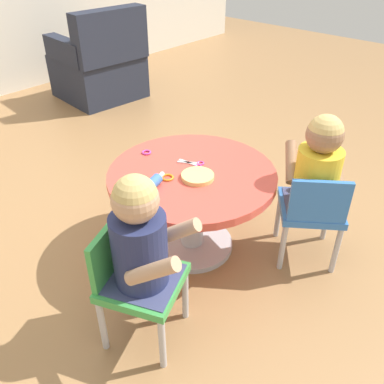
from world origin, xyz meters
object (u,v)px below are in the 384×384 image
object	(u,v)px
craft_table	(192,193)
rolling_pin	(150,186)
armchair_dark	(100,66)
craft_scissors	(194,164)
child_chair_left	(135,279)
seated_child_right	(318,166)
child_chair_right	(312,210)
seated_child_left	(140,237)

from	to	relation	value
craft_table	rolling_pin	size ratio (longest dim) A/B	3.65
craft_table	armchair_dark	distance (m)	2.40
craft_scissors	rolling_pin	bearing A→B (deg)	-178.40
child_chair_left	seated_child_right	distance (m)	0.99
armchair_dark	craft_scissors	size ratio (longest dim) A/B	5.97
child_chair_left	craft_scissors	world-z (taller)	child_chair_left
craft_table	seated_child_right	world-z (taller)	seated_child_right
seated_child_right	craft_scissors	bearing A→B (deg)	120.12
child_chair_left	armchair_dark	xyz separation A→B (m)	(1.62, 2.35, 0.00)
armchair_dark	rolling_pin	world-z (taller)	armchair_dark
child_chair_left	child_chair_right	distance (m)	0.94
craft_table	child_chair_left	size ratio (longest dim) A/B	1.54
child_chair_right	craft_scissors	xyz separation A→B (m)	(-0.27, 0.54, 0.17)
rolling_pin	armchair_dark	bearing A→B (deg)	58.27
craft_table	armchair_dark	size ratio (longest dim) A/B	0.97
child_chair_left	craft_table	bearing A→B (deg)	19.65
seated_child_right	rolling_pin	world-z (taller)	seated_child_right
child_chair_right	armchair_dark	world-z (taller)	armchair_dark
seated_child_right	seated_child_left	bearing A→B (deg)	165.40
seated_child_left	seated_child_right	bearing A→B (deg)	-14.60
seated_child_right	rolling_pin	size ratio (longest dim) A/B	2.25
child_chair_right	craft_scissors	bearing A→B (deg)	116.33
craft_table	child_chair_left	bearing A→B (deg)	-160.35
armchair_dark	craft_scissors	bearing A→B (deg)	-115.41
seated_child_left	child_chair_right	xyz separation A→B (m)	(0.87, -0.26, -0.23)
craft_table	seated_child_left	world-z (taller)	seated_child_left
craft_table	child_chair_left	world-z (taller)	child_chair_left
armchair_dark	seated_child_right	bearing A→B (deg)	-105.02
child_chair_right	seated_child_right	distance (m)	0.23
seated_child_right	craft_scissors	xyz separation A→B (m)	(-0.30, 0.51, -0.06)
rolling_pin	craft_scissors	distance (m)	0.31
armchair_dark	rolling_pin	distance (m)	2.49
child_chair_left	rolling_pin	world-z (taller)	child_chair_left
child_chair_left	craft_scissors	xyz separation A→B (m)	(0.62, 0.24, 0.17)
craft_scissors	child_chair_left	bearing A→B (deg)	-158.86
craft_table	craft_scissors	size ratio (longest dim) A/B	5.81
child_chair_right	craft_scissors	world-z (taller)	child_chair_right
craft_table	seated_child_left	xyz separation A→B (m)	(-0.54, -0.24, 0.18)
rolling_pin	seated_child_left	bearing A→B (deg)	-138.11
seated_child_left	child_chair_right	size ratio (longest dim) A/B	0.95
craft_table	craft_scissors	world-z (taller)	craft_scissors
craft_table	craft_scissors	bearing A→B (deg)	33.19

